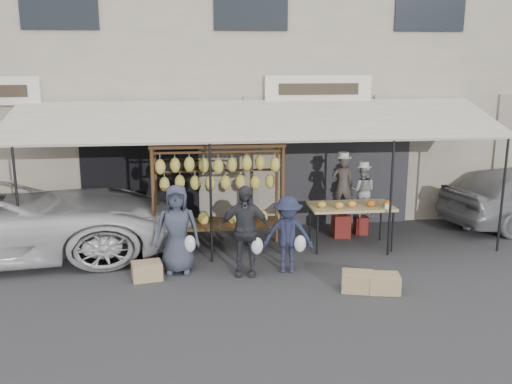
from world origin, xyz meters
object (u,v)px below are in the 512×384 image
Objects in this scene: customer_right at (288,235)px; crate_near_b at (384,283)px; crate_near_a at (358,281)px; crate_far at (147,271)px; vendor_left at (342,186)px; customer_left at (177,229)px; banana_rack at (218,175)px; vendor_right at (362,191)px; customer_mid at (244,231)px; produce_table at (352,207)px.

customer_right reaches higher than crate_near_b.
crate_near_a reaches higher than crate_far.
vendor_left is at bearing 80.93° from crate_near_a.
customer_left is 2.00m from customer_right.
crate_far is (-1.34, -1.39, -1.41)m from banana_rack.
vendor_right is 0.70× the size of customer_mid.
vendor_left is at bearing 13.41° from banana_rack.
customer_left is at bearing 177.79° from customer_mid.
banana_rack is 1.55m from customer_left.
produce_table is at bearing 79.57° from vendor_right.
vendor_right is 2.92m from customer_right.
vendor_left is 3.20m from crate_near_b.
banana_rack is 4.92× the size of crate_near_a.
banana_rack is 2.81m from vendor_left.
customer_left reaches higher than vendor_right.
vendor_right is at bearing 72.64° from crate_near_a.
banana_rack is 1.97m from customer_right.
crate_far is at bearing -162.45° from produce_table.
banana_rack is 2.39m from crate_far.
banana_rack is at bearing 116.27° from customer_mid.
produce_table is at bearing 37.69° from customer_mid.
vendor_left is at bearing 90.29° from produce_table.
crate_far is at bearing -169.82° from customer_right.
vendor_left reaches higher than customer_right.
crate_near_a is at bearing 165.32° from crate_near_b.
customer_right is (-1.51, -1.20, -0.16)m from produce_table.
customer_mid is at bearing 55.52° from vendor_right.
crate_far is at bearing 166.00° from crate_near_a.
customer_mid reaches higher than crate_near_b.
customer_left is (-0.79, -1.10, -0.75)m from banana_rack.
vendor_right reaches higher than crate_near_a.
customer_mid is at bearing -169.22° from customer_right.
crate_far is (-1.75, -0.05, -0.67)m from customer_mid.
customer_left is 1.22m from customer_mid.
customer_left is 3.32m from crate_near_a.
produce_table is 2.33m from crate_near_a.
banana_rack reaches higher than produce_table.
banana_rack is 2.80m from produce_table.
produce_table reaches higher than crate_near_b.
produce_table is 1.46× the size of vendor_right.
produce_table is 2.39m from crate_near_b.
customer_right is (1.20, -1.31, -0.86)m from banana_rack.
crate_far is (-2.54, -0.08, -0.56)m from customer_right.
customer_left is at bearing -177.76° from customer_right.
crate_far is at bearing 43.78° from vendor_right.
customer_mid is (-2.30, -1.99, -0.32)m from vendor_left.
customer_mid is 3.24× the size of crate_near_b.
crate_near_b is at bearing -14.08° from crate_far.
customer_mid is (-2.80, -2.14, -0.15)m from vendor_right.
crate_near_a is at bearing -17.61° from customer_mid.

